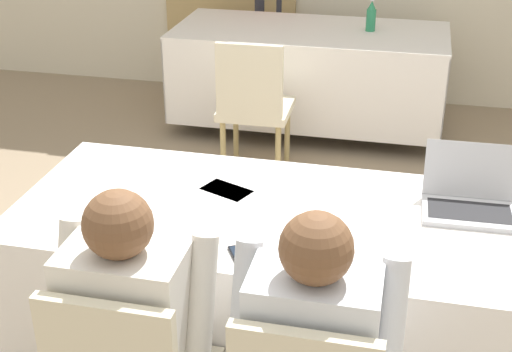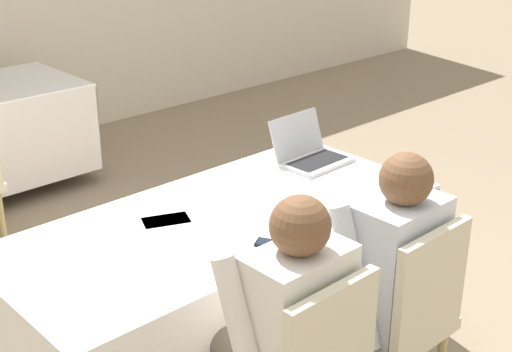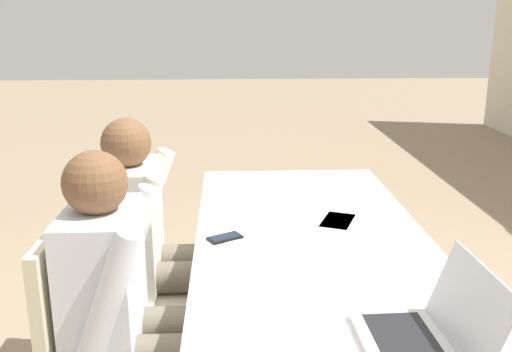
% 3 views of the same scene
% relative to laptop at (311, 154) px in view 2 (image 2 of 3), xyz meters
% --- Properties ---
extents(conference_table_near, '(1.92, 0.88, 0.74)m').
position_rel_laptop_xyz_m(conference_table_near, '(-0.73, -0.17, -0.21)').
color(conference_table_near, white).
rests_on(conference_table_near, ground_plane).
extents(laptop, '(0.35, 0.30, 0.22)m').
position_rel_laptop_xyz_m(laptop, '(0.00, 0.00, 0.00)').
color(laptop, '#B7B7BC').
rests_on(laptop, conference_table_near).
extents(cell_phone, '(0.12, 0.14, 0.01)m').
position_rel_laptop_xyz_m(cell_phone, '(-0.75, -0.50, -0.04)').
color(cell_phone, black).
rests_on(cell_phone, conference_table_near).
extents(paper_beside_laptop, '(0.32, 0.36, 0.00)m').
position_rel_laptop_xyz_m(paper_beside_laptop, '(-0.60, -0.39, -0.04)').
color(paper_beside_laptop, white).
rests_on(paper_beside_laptop, conference_table_near).
extents(paper_centre_table, '(0.31, 0.35, 0.00)m').
position_rel_laptop_xyz_m(paper_centre_table, '(-0.97, -0.12, -0.04)').
color(paper_centre_table, white).
rests_on(paper_centre_table, conference_table_near).
extents(paper_left_edge, '(0.31, 0.35, 0.00)m').
position_rel_laptop_xyz_m(paper_left_edge, '(-0.89, 0.04, -0.04)').
color(paper_left_edge, white).
rests_on(paper_left_edge, conference_table_near).
extents(chair_near_right, '(0.44, 0.44, 0.90)m').
position_rel_laptop_xyz_m(chair_near_right, '(-0.45, -0.92, -0.29)').
color(chair_near_right, tan).
rests_on(chair_near_right, ground_plane).
extents(person_checkered_shirt, '(0.50, 0.52, 1.16)m').
position_rel_laptop_xyz_m(person_checkered_shirt, '(-1.01, -0.81, -0.13)').
color(person_checkered_shirt, '#665B4C').
rests_on(person_checkered_shirt, ground_plane).
extents(person_white_shirt, '(0.50, 0.52, 1.16)m').
position_rel_laptop_xyz_m(person_white_shirt, '(-0.45, -0.81, -0.13)').
color(person_white_shirt, '#665B4C').
rests_on(person_white_shirt, ground_plane).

